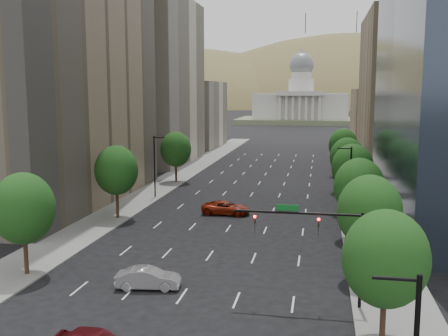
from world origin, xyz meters
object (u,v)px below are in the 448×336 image
Objects in this scene: capitol at (301,106)px; car_red_far at (226,208)px; car_silver at (148,278)px; traffic_signal at (326,237)px.

capitol reaches higher than car_red_far.
capitol is 218.83m from car_silver.
capitol is 193.16m from car_red_far.
car_silver is (-3.00, -218.67, -7.75)m from capitol.
capitol is at bearing 92.74° from traffic_signal.
car_silver is 25.72m from car_red_far.
capitol is 9.93× the size of car_red_far.
car_red_far is (-1.50, -193.00, -7.74)m from capitol.
capitol is at bearing -8.64° from car_silver.
car_red_far is at bearing 114.24° from traffic_signal.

